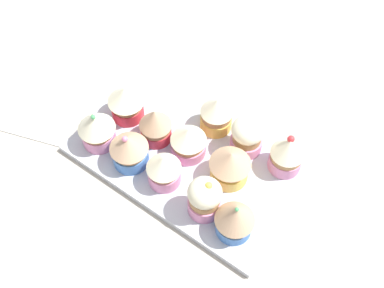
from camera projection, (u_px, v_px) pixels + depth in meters
ground_plane at (192, 162)px, 87.48cm from camera, size 180.00×180.00×3.00cm
baking_tray at (192, 156)px, 85.72cm from camera, size 38.24×24.40×1.20cm
cupcake_0 at (96, 127)px, 83.26cm from camera, size 6.28×6.28×7.97cm
cupcake_1 at (129, 149)px, 81.55cm from camera, size 6.39×6.39×7.13cm
cupcake_2 at (164, 169)px, 79.65cm from camera, size 5.61×5.61×6.62cm
cupcake_3 at (205, 198)px, 76.34cm from camera, size 5.31×5.31×8.01cm
cupcake_4 at (235, 218)px, 74.33cm from camera, size 6.12×6.12×7.77cm
cupcake_5 at (128, 100)px, 86.76cm from camera, size 6.33×6.33×7.16cm
cupcake_6 at (155, 124)px, 83.93cm from camera, size 5.51×5.51×7.38cm
cupcake_7 at (188, 142)px, 82.63cm from camera, size 5.97×5.97×6.51cm
cupcake_8 at (232, 163)px, 80.04cm from camera, size 6.75×6.75×6.83cm
cupcake_9 at (216, 114)px, 85.36cm from camera, size 5.58×5.58×7.18cm
cupcake_10 at (247, 135)px, 82.88cm from camera, size 5.53×5.53×7.24cm
cupcake_11 at (287, 154)px, 80.86cm from camera, size 5.57×5.57×7.63cm
napkin at (35, 109)px, 91.55cm from camera, size 18.84×16.42×0.60cm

